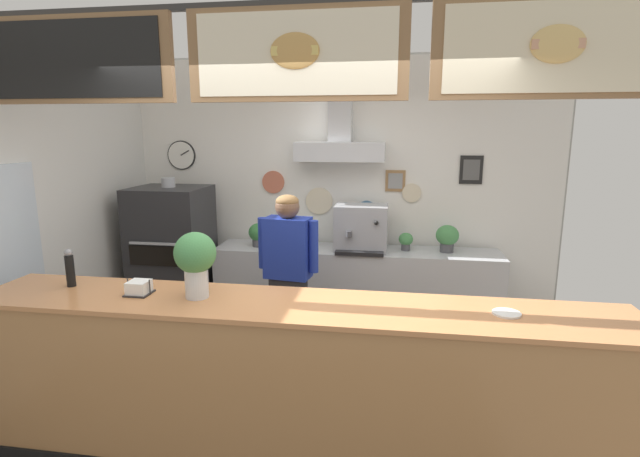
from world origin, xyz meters
The scene contains 15 objects.
ground_plane centered at (0.00, 0.00, 0.00)m, with size 5.62×5.62×0.00m, color #514C47.
back_wall_assembly centered at (0.00, 2.03, 1.56)m, with size 4.69×2.49×2.89m.
service_counter centered at (0.00, -0.36, 0.54)m, with size 4.07×0.62×1.08m.
back_prep_counter centered at (0.21, 1.81, 0.44)m, with size 2.97×0.54×0.89m.
pizza_oven centered at (-1.72, 1.57, 0.77)m, with size 0.75×0.72×1.63m.
shop_worker centered at (-0.29, 0.82, 0.86)m, with size 0.54×0.27×1.58m.
espresso_machine centered at (0.27, 1.78, 1.12)m, with size 0.54×0.45×0.47m.
potted_basil centered at (0.73, 1.85, 0.99)m, with size 0.15×0.15×0.19m.
potted_sage centered at (-0.35, 1.81, 1.04)m, with size 0.21×0.21×0.26m.
potted_oregano centered at (-0.83, 1.79, 1.02)m, with size 0.22×0.22×0.25m.
potted_thyme centered at (1.14, 1.84, 1.04)m, with size 0.23×0.23×0.28m.
pepper_grinder centered at (-1.54, -0.27, 1.21)m, with size 0.06×0.06×0.26m.
napkin_holder centered at (-1.01, -0.35, 1.12)m, with size 0.16×0.15×0.10m.
condiment_plate centered at (1.25, -0.34, 1.08)m, with size 0.16×0.16×0.01m.
basil_vase centered at (-0.61, -0.35, 1.32)m, with size 0.26×0.26×0.42m.
Camera 1 is at (0.60, -3.06, 2.11)m, focal length 26.80 mm.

